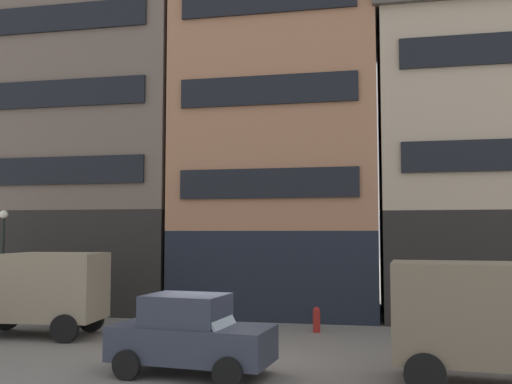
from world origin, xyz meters
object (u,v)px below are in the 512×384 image
sedan_dark (191,335)px  delivery_truck_far (488,319)px  pedestrian_officer (478,309)px  delivery_truck_near (39,291)px  fire_hydrant_curbside (317,319)px  streetlamp_curbside (3,248)px

sedan_dark → delivery_truck_far: bearing=1.9°
delivery_truck_far → pedestrian_officer: delivery_truck_far is taller
delivery_truck_near → pedestrian_officer: 13.58m
delivery_truck_near → fire_hydrant_curbside: bearing=15.6°
delivery_truck_far → sedan_dark: 6.57m
delivery_truck_far → pedestrian_officer: (0.69, 5.14, -0.44)m
delivery_truck_far → fire_hydrant_curbside: (-4.21, 5.97, -1.00)m
pedestrian_officer → fire_hydrant_curbside: bearing=170.4°
delivery_truck_near → sedan_dark: 7.32m
fire_hydrant_curbside → delivery_truck_far: bearing=-54.8°
pedestrian_officer → streetlamp_curbside: bearing=176.0°
delivery_truck_near → pedestrian_officer: (13.48, 1.57, -0.44)m
sedan_dark → fire_hydrant_curbside: (2.33, 6.19, -0.49)m
delivery_truck_far → fire_hydrant_curbside: size_ratio=5.37×
delivery_truck_far → sedan_dark: bearing=-178.1°
delivery_truck_near → fire_hydrant_curbside: 8.97m
streetlamp_curbside → fire_hydrant_curbside: size_ratio=4.96×
sedan_dark → delivery_truck_near: bearing=148.8°
fire_hydrant_curbside → delivery_truck_near: bearing=-164.4°
delivery_truck_near → streetlamp_curbside: 4.46m
delivery_truck_far → streetlamp_curbside: bearing=158.6°
streetlamp_curbside → fire_hydrant_curbside: 12.09m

